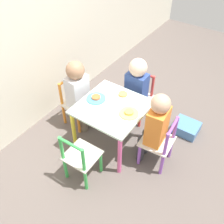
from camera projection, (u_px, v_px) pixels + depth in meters
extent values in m
plane|color=#5B514C|center=(112.00, 141.00, 2.57)|extent=(6.00, 6.00, 0.00)
cube|color=silver|center=(112.00, 107.00, 2.27)|extent=(0.56, 0.56, 0.02)
cylinder|color=#E5599E|center=(120.00, 155.00, 2.16)|extent=(0.04, 0.04, 0.44)
cylinder|color=#387AD1|center=(149.00, 121.00, 2.47)|extent=(0.04, 0.04, 0.44)
cylinder|color=yellow|center=(74.00, 131.00, 2.37)|extent=(0.04, 0.04, 0.44)
cylinder|color=teal|center=(106.00, 102.00, 2.68)|extent=(0.04, 0.04, 0.44)
cube|color=silver|center=(137.00, 98.00, 2.66)|extent=(0.26, 0.26, 0.02)
cylinder|color=#DB3D38|center=(122.00, 109.00, 2.73)|extent=(0.03, 0.03, 0.25)
cylinder|color=#DB3D38|center=(140.00, 117.00, 2.64)|extent=(0.03, 0.03, 0.25)
cylinder|color=#DB3D38|center=(133.00, 99.00, 2.86)|extent=(0.03, 0.03, 0.25)
cylinder|color=#DB3D38|center=(150.00, 106.00, 2.77)|extent=(0.03, 0.03, 0.25)
cylinder|color=#DB3D38|center=(134.00, 80.00, 2.69)|extent=(0.03, 0.03, 0.26)
cylinder|color=#DB3D38|center=(153.00, 87.00, 2.60)|extent=(0.03, 0.03, 0.26)
cylinder|color=#DB3D38|center=(144.00, 74.00, 2.57)|extent=(0.03, 0.21, 0.02)
cube|color=silver|center=(78.00, 103.00, 2.60)|extent=(0.28, 0.28, 0.02)
cylinder|color=orange|center=(79.00, 123.00, 2.58)|extent=(0.03, 0.03, 0.25)
cylinder|color=orange|center=(93.00, 112.00, 2.70)|extent=(0.03, 0.03, 0.25)
cylinder|color=orange|center=(64.00, 114.00, 2.68)|extent=(0.03, 0.03, 0.25)
cylinder|color=orange|center=(79.00, 103.00, 2.80)|extent=(0.03, 0.03, 0.25)
cylinder|color=orange|center=(61.00, 95.00, 2.51)|extent=(0.03, 0.03, 0.26)
cylinder|color=orange|center=(76.00, 84.00, 2.63)|extent=(0.03, 0.03, 0.26)
cylinder|color=orange|center=(67.00, 80.00, 2.49)|extent=(0.21, 0.04, 0.02)
cube|color=silver|center=(157.00, 141.00, 2.23)|extent=(0.28, 0.28, 0.02)
cylinder|color=#8E51BC|center=(149.00, 139.00, 2.43)|extent=(0.03, 0.03, 0.25)
cylinder|color=#8E51BC|center=(139.00, 154.00, 2.29)|extent=(0.03, 0.03, 0.25)
cylinder|color=#8E51BC|center=(171.00, 148.00, 2.35)|extent=(0.03, 0.03, 0.25)
cylinder|color=#8E51BC|center=(162.00, 164.00, 2.21)|extent=(0.03, 0.03, 0.25)
cylinder|color=#8E51BC|center=(175.00, 128.00, 2.18)|extent=(0.03, 0.03, 0.26)
cylinder|color=#8E51BC|center=(166.00, 145.00, 2.04)|extent=(0.03, 0.03, 0.26)
cylinder|color=#8E51BC|center=(173.00, 126.00, 2.03)|extent=(0.21, 0.04, 0.02)
cube|color=silver|center=(82.00, 155.00, 2.12)|extent=(0.27, 0.27, 0.02)
cylinder|color=green|center=(101.00, 162.00, 2.23)|extent=(0.03, 0.03, 0.25)
cylinder|color=green|center=(81.00, 151.00, 2.32)|extent=(0.03, 0.03, 0.25)
cylinder|color=green|center=(86.00, 180.00, 2.10)|extent=(0.03, 0.03, 0.25)
cylinder|color=green|center=(66.00, 168.00, 2.19)|extent=(0.03, 0.03, 0.25)
cylinder|color=green|center=(83.00, 161.00, 1.93)|extent=(0.03, 0.03, 0.26)
cylinder|color=green|center=(62.00, 148.00, 2.02)|extent=(0.03, 0.03, 0.26)
cylinder|color=green|center=(71.00, 144.00, 1.90)|extent=(0.03, 0.21, 0.02)
cylinder|color=#4C608E|center=(126.00, 111.00, 2.70)|extent=(0.07, 0.07, 0.26)
cylinder|color=#4C608E|center=(134.00, 115.00, 2.65)|extent=(0.07, 0.07, 0.26)
cube|color=#2D478E|center=(137.00, 87.00, 2.55)|extent=(0.14, 0.20, 0.29)
sphere|color=beige|center=(139.00, 68.00, 2.40)|extent=(0.17, 0.17, 0.17)
cylinder|color=#7A6B5B|center=(84.00, 120.00, 2.60)|extent=(0.07, 0.07, 0.26)
cylinder|color=#7A6B5B|center=(91.00, 115.00, 2.66)|extent=(0.07, 0.07, 0.26)
cube|color=silver|center=(77.00, 91.00, 2.48)|extent=(0.21, 0.16, 0.31)
sphere|color=#A37556|center=(75.00, 70.00, 2.33)|extent=(0.17, 0.17, 0.17)
cylinder|color=#38383D|center=(145.00, 142.00, 2.39)|extent=(0.07, 0.07, 0.26)
cylinder|color=#38383D|center=(141.00, 149.00, 2.33)|extent=(0.07, 0.07, 0.26)
cube|color=orange|center=(157.00, 126.00, 2.12)|extent=(0.21, 0.16, 0.34)
sphere|color=tan|center=(161.00, 104.00, 1.96)|extent=(0.16, 0.16, 0.16)
cylinder|color=white|center=(123.00, 95.00, 2.36)|extent=(0.18, 0.18, 0.01)
cylinder|color=gold|center=(123.00, 94.00, 2.35)|extent=(0.08, 0.08, 0.02)
cylinder|color=#4C9EE0|center=(96.00, 98.00, 2.33)|extent=(0.17, 0.17, 0.01)
cylinder|color=#CC6633|center=(96.00, 97.00, 2.32)|extent=(0.08, 0.08, 0.02)
cylinder|color=#EADB66|center=(129.00, 113.00, 2.18)|extent=(0.16, 0.16, 0.01)
cylinder|color=gold|center=(129.00, 112.00, 2.17)|extent=(0.07, 0.07, 0.02)
cube|color=#4C7FB7|center=(186.00, 128.00, 2.64)|extent=(0.21, 0.25, 0.10)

